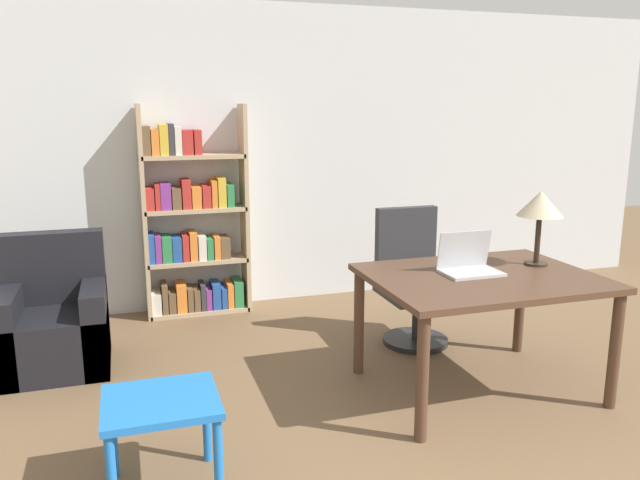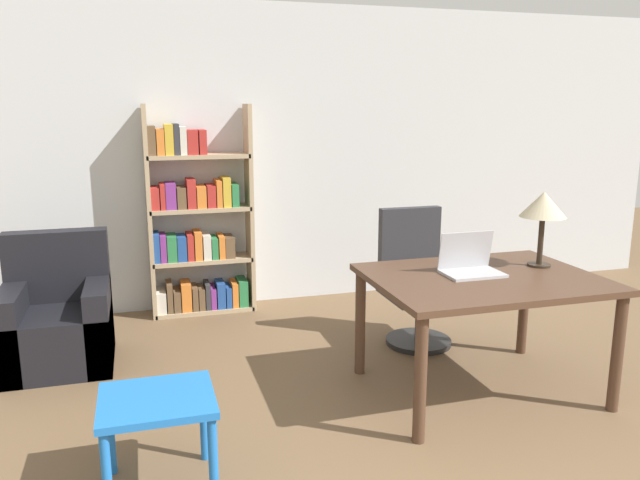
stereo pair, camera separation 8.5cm
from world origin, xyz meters
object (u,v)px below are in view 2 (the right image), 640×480
Objects in this scene: desk at (483,290)px; office_chair at (416,282)px; bookshelf at (196,226)px; table_lamp at (543,207)px; side_table_blue at (157,413)px; armchair at (58,323)px; laptop at (470,265)px.

desk is 1.35× the size of office_chair.
desk is at bearing -53.37° from bookshelf.
side_table_blue is (-2.50, -0.63, -0.77)m from table_lamp.
armchair is (-2.62, 0.29, -0.17)m from office_chair.
desk is 2.64m from bookshelf.
table_lamp is at bearing 14.22° from side_table_blue.
table_lamp is 1.18m from office_chair.
desk is 0.77× the size of bookshelf.
bookshelf is (-1.58, 2.12, 0.11)m from desk.
bookshelf is (0.44, 2.63, 0.39)m from side_table_blue.
laptop is at bearing -92.35° from office_chair.
table_lamp is at bearing -44.17° from bookshelf.
side_table_blue is 0.29× the size of bookshelf.
desk is 2.83× the size of table_lamp.
office_chair is 0.57× the size of bookshelf.
desk is at bearing 14.32° from side_table_blue.
side_table_blue is at bearing -165.78° from table_lamp.
side_table_blue is at bearing -99.52° from bookshelf.
desk is at bearing -53.87° from laptop.
laptop is at bearing 16.78° from side_table_blue.
table_lamp reaches higher than armchair.
desk reaches higher than side_table_blue.
table_lamp is 0.53× the size of armchair.
side_table_blue is 2.70m from bookshelf.
bookshelf is (-1.55, 1.19, 0.31)m from office_chair.
desk is 2.10m from side_table_blue.
bookshelf is at bearing 40.20° from armchair.
table_lamp is at bearing -58.09° from office_chair.
laptop is 0.74× the size of table_lamp.
office_chair is at bearing 87.65° from laptop.
side_table_blue is (-2.02, -0.51, -0.28)m from desk.
side_table_blue is at bearing -144.13° from office_chair.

